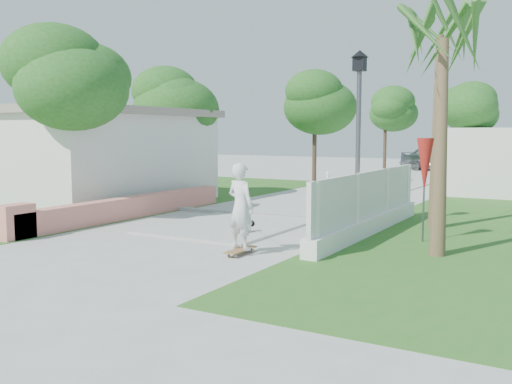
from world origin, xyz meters
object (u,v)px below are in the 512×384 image
Objects in this scene: bollard at (328,186)px; parked_car at (441,158)px; street_lamp at (358,132)px; skateboarder at (241,209)px; patio_umbrella at (425,166)px; dog at (247,227)px.

parked_car reaches higher than bollard.
bollard is at bearing 120.96° from street_lamp.
skateboarder reaches higher than bollard.
patio_umbrella reaches higher than parked_car.
patio_umbrella is at bearing -27.76° from street_lamp.
skateboarder is at bearing -113.37° from street_lamp.
patio_umbrella is 4.30m from dog.
bollard is 0.47× the size of patio_umbrella.
dog is (-1.95, -2.17, -2.23)m from street_lamp.
skateboarder is 26.19m from parked_car.
patio_umbrella is (4.60, -5.50, 1.10)m from bollard.
patio_umbrella is 24.35m from parked_car.
skateboarder is 0.53× the size of parked_car.
parked_car is (-4.75, 23.87, -0.85)m from patio_umbrella.
parked_car is at bearing 90.48° from bollard.
patio_umbrella is at bearing -132.40° from skateboarder.
patio_umbrella is 4.13m from skateboarder.
patio_umbrella is at bearing 36.97° from dog.
parked_car is (-1.43, 26.15, 0.05)m from skateboarder.
street_lamp is at bearing 152.24° from patio_umbrella.
parked_car is (-2.85, 22.87, -1.59)m from street_lamp.
street_lamp is 9.04× the size of dog.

